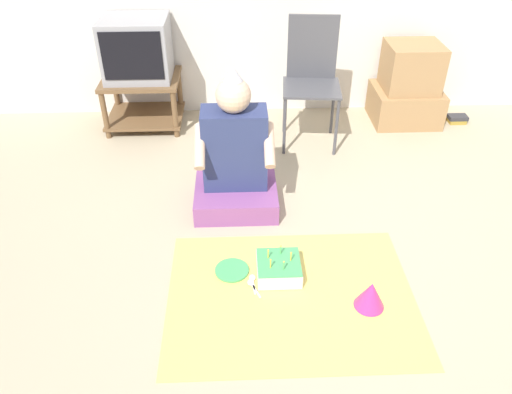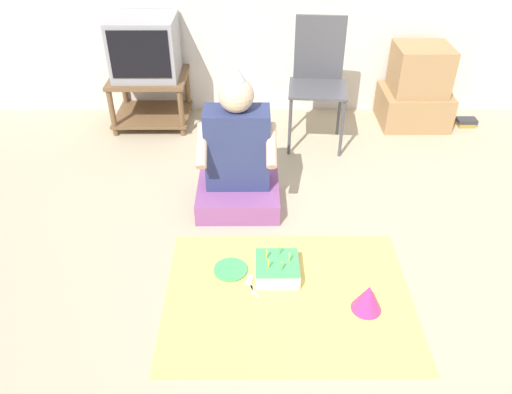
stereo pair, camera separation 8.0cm
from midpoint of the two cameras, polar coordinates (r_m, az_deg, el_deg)
name	(u,v)px [view 1 (the left image)]	position (r m, az deg, el deg)	size (l,w,h in m)	color
ground_plane	(359,282)	(2.79, 10.87, -9.57)	(16.00, 16.00, 0.00)	tan
tv_stand	(143,97)	(4.29, -13.29, 11.09)	(0.61, 0.52, 0.42)	brown
tv	(137,48)	(4.17, -14.03, 16.16)	(0.51, 0.45, 0.46)	#99999E
folding_chair	(312,73)	(3.87, 5.78, 13.91)	(0.46, 0.43, 0.95)	#4C4C51
cardboard_box_stack	(408,88)	(4.42, 16.47, 11.90)	(0.55, 0.47, 0.66)	#A87F51
book_pile	(457,119)	(4.63, 21.51, 8.31)	(0.16, 0.12, 0.06)	#A88933
person_seated	(235,161)	(3.14, -3.14, 4.13)	(0.53, 0.47, 0.93)	#8C4C8C
party_cloth	(291,296)	(2.68, 3.14, -11.20)	(1.29, 0.99, 0.01)	#EAD666
birthday_cake	(279,268)	(2.75, 1.76, -8.13)	(0.24, 0.24, 0.15)	silver
party_hat_blue	(371,295)	(2.62, 12.10, -10.88)	(0.16, 0.16, 0.16)	#CC338C
paper_plate	(232,270)	(2.80, -3.59, -8.35)	(0.19, 0.19, 0.01)	#4CB266
plastic_spoon_near	(253,280)	(2.74, -1.24, -9.45)	(0.04, 0.15, 0.01)	white
plastic_spoon_far	(252,284)	(2.72, -1.32, -9.95)	(0.07, 0.14, 0.01)	white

